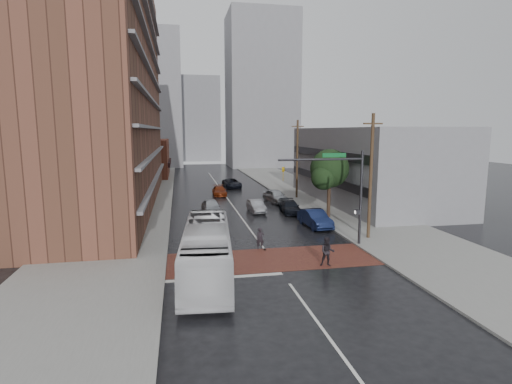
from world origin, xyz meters
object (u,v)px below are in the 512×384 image
object	(u,v)px
suv_travel	(232,183)
car_travel_c	(219,191)
pedestrian_a	(260,238)
car_parked_far	(276,196)
transit_bus	(207,250)
car_parked_near	(315,218)
pedestrian_b	(327,252)
car_travel_a	(211,207)
car_travel_b	(256,206)
car_parked_mid	(290,207)

from	to	relation	value
suv_travel	car_travel_c	bearing A→B (deg)	-115.01
pedestrian_a	car_parked_far	size ratio (longest dim) A/B	0.34
car_parked_far	suv_travel	bearing A→B (deg)	93.93
car_travel_c	car_parked_far	size ratio (longest dim) A/B	0.91
car_travel_c	car_parked_far	bearing A→B (deg)	-46.87
pedestrian_a	suv_travel	size ratio (longest dim) A/B	0.31
transit_bus	car_parked_near	size ratio (longest dim) A/B	2.40
pedestrian_b	car_travel_a	world-z (taller)	pedestrian_b
pedestrian_a	transit_bus	bearing A→B (deg)	-128.73
car_travel_a	car_parked_near	xyz separation A→B (m)	(8.79, -7.39, 0.02)
pedestrian_b	car_parked_far	bearing A→B (deg)	101.81
transit_bus	pedestrian_b	world-z (taller)	transit_bus
car_travel_b	pedestrian_a	bearing A→B (deg)	-102.34
pedestrian_a	car_parked_near	world-z (taller)	pedestrian_a
pedestrian_b	car_parked_near	size ratio (longest dim) A/B	0.39
car_travel_a	suv_travel	distance (m)	19.54
pedestrian_b	car_parked_near	distance (m)	10.62
pedestrian_b	suv_travel	bearing A→B (deg)	109.45
pedestrian_b	car_travel_c	bearing A→B (deg)	114.89
car_parked_near	suv_travel	bearing A→B (deg)	94.36
car_travel_a	car_parked_mid	distance (m)	8.34
transit_bus	car_travel_b	world-z (taller)	transit_bus
car_parked_mid	car_parked_near	bearing A→B (deg)	-81.90
car_travel_b	car_parked_mid	world-z (taller)	car_travel_b
car_travel_c	car_parked_mid	distance (m)	14.44
car_travel_c	car_travel_a	bearing A→B (deg)	-99.31
pedestrian_a	car_travel_a	xyz separation A→B (m)	(-2.55, 13.15, -0.03)
pedestrian_b	car_parked_mid	size ratio (longest dim) A/B	0.42
car_travel_c	suv_travel	distance (m)	7.31
pedestrian_a	pedestrian_b	distance (m)	5.70
car_travel_a	transit_bus	bearing A→B (deg)	-97.41
pedestrian_a	car_travel_b	size ratio (longest dim) A/B	0.40
car_travel_b	car_parked_near	size ratio (longest dim) A/B	0.84
pedestrian_a	car_parked_mid	xyz separation A→B (m)	(5.74, 12.26, -0.16)
transit_bus	car_parked_near	xyz separation A→B (m)	(10.48, 10.61, -0.81)
suv_travel	car_parked_near	bearing A→B (deg)	-85.34
pedestrian_a	pedestrian_b	world-z (taller)	pedestrian_b
car_travel_c	car_parked_near	xyz separation A→B (m)	(6.71, -19.53, 0.17)
car_travel_a	car_travel_b	distance (m)	4.84
transit_bus	pedestrian_a	xyz separation A→B (m)	(4.25, 4.85, -0.80)
car_travel_c	car_travel_b	bearing A→B (deg)	-76.62
suv_travel	car_travel_b	bearing A→B (deg)	-93.72
pedestrian_b	car_travel_c	world-z (taller)	pedestrian_b
pedestrian_a	car_travel_b	distance (m)	13.52
transit_bus	car_travel_b	size ratio (longest dim) A/B	2.87
pedestrian_a	car_parked_near	bearing A→B (deg)	45.16
suv_travel	car_parked_far	distance (m)	14.00
pedestrian_b	suv_travel	world-z (taller)	pedestrian_b
car_travel_a	car_parked_far	xyz separation A→B (m)	(8.27, 5.44, 0.02)
pedestrian_b	car_travel_c	xyz separation A→B (m)	(-3.96, 29.79, -0.33)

